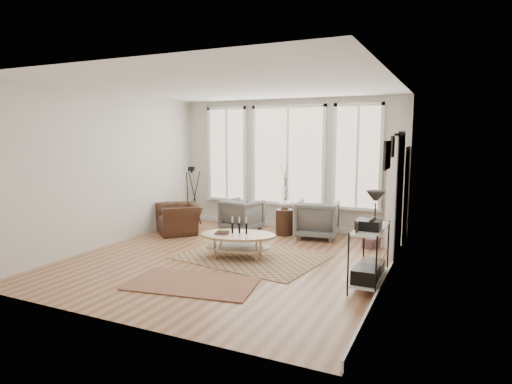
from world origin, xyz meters
The scene contains 17 objects.
room centered at (0.02, 0.03, 1.43)m, with size 5.50×5.54×2.90m.
bay_window centered at (0.00, 2.71, 1.61)m, with size 4.14×0.12×2.24m.
door centered at (2.57, 1.15, 1.12)m, with size 0.09×1.06×2.22m.
bookcase centered at (2.44, 2.23, 0.96)m, with size 0.31×0.85×2.06m.
low_shelf centered at (2.38, -0.30, 0.51)m, with size 0.38×1.08×1.30m.
wall_art centered at (2.58, -0.27, 1.88)m, with size 0.04×0.88×0.44m.
rug_main centered at (0.27, 0.29, 0.01)m, with size 2.39×1.79×0.01m, color brown.
rug_runner centered at (0.09, -1.32, 0.01)m, with size 1.81×1.01×0.01m, color maroon.
coffee_table centered at (0.06, 0.15, 0.32)m, with size 1.47×1.13×0.60m.
armchair_left centered at (-0.82, 2.04, 0.35)m, with size 0.75×0.77×0.71m, color #62625E.
armchair_right centered at (0.89, 2.12, 0.39)m, with size 0.83×0.85×0.77m, color #62625E.
side_table centered at (0.18, 2.07, 0.74)m, with size 0.36×0.36×1.53m.
vase centered at (0.14, 2.18, 0.67)m, with size 0.23×0.23×0.24m, color silver.
accent_chair centered at (-1.95, 1.26, 0.31)m, with size 0.96×0.84×0.63m, color #381E12.
tripod_camera centered at (-2.17, 2.13, 0.63)m, with size 0.48×0.48×1.38m.
book_stack_near centered at (2.05, 1.77, 0.09)m, with size 0.23×0.29×0.19m, color brown.
book_stack_far centered at (2.05, 1.71, 0.07)m, with size 0.17×0.21×0.14m, color brown.
Camera 1 is at (3.40, -6.26, 2.12)m, focal length 30.00 mm.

